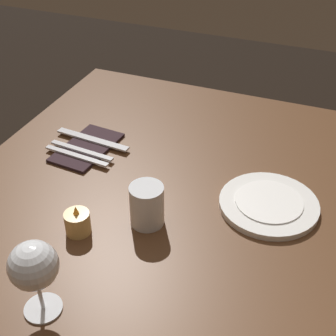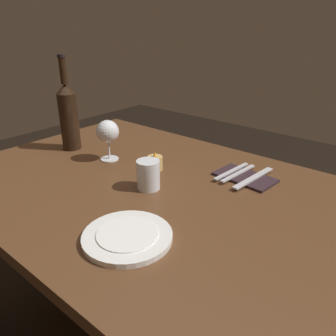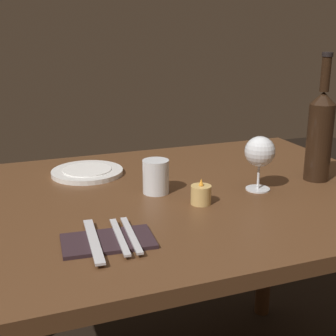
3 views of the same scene
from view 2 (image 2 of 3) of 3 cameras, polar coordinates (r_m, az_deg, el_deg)
name	(u,v)px [view 2 (image 2 of 3)]	position (r m, az deg, el deg)	size (l,w,h in m)	color
dining_table	(149,209)	(1.10, -3.20, -6.97)	(1.30, 0.90, 0.74)	#56351E
wine_glass_left	(108,133)	(1.23, -10.21, 5.95)	(0.08, 0.08, 0.15)	white
wine_bottle	(68,115)	(1.37, -16.55, 8.64)	(0.07, 0.07, 0.36)	black
water_tumbler	(148,176)	(1.02, -3.36, -1.41)	(0.07, 0.07, 0.09)	white
votive_candle	(155,163)	(1.15, -2.21, 0.81)	(0.05, 0.05, 0.07)	#DBB266
dinner_plate	(127,236)	(0.81, -6.91, -11.44)	(0.21, 0.21, 0.02)	white
folded_napkin	(245,177)	(1.12, 12.92, -1.52)	(0.20, 0.13, 0.01)	#2D1E23
fork_inner	(238,173)	(1.13, 11.84, -0.88)	(0.03, 0.18, 0.00)	silver
fork_outer	(232,171)	(1.14, 10.75, -0.54)	(0.03, 0.18, 0.00)	silver
table_knife	(253,178)	(1.11, 14.31, -1.64)	(0.04, 0.21, 0.00)	silver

